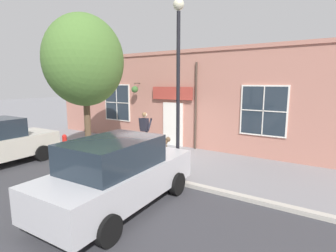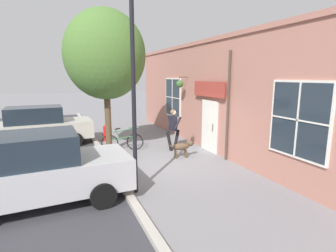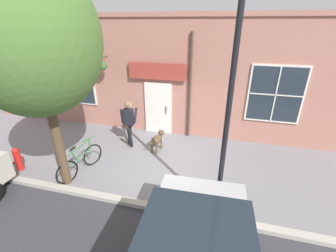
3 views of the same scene
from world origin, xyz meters
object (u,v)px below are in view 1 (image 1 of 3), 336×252
at_px(dog_on_leash, 163,143).
at_px(street_tree_by_curb, 85,63).
at_px(street_lamp, 178,68).
at_px(pedestrian_walking, 145,127).
at_px(parked_car_mid_block, 118,173).
at_px(leaning_bicycle, 101,147).
at_px(fire_hydrant, 65,143).

distance_m(dog_on_leash, street_tree_by_curb, 4.58).
relative_size(street_tree_by_curb, street_lamp, 1.04).
bearing_deg(dog_on_leash, street_tree_by_curb, -39.56).
relative_size(pedestrian_walking, parked_car_mid_block, 0.39).
relative_size(parked_car_mid_block, street_lamp, 0.81).
relative_size(pedestrian_walking, leaning_bicycle, 1.01).
bearing_deg(fire_hydrant, parked_car_mid_block, 65.63).
bearing_deg(leaning_bicycle, pedestrian_walking, 158.54).
distance_m(leaning_bicycle, fire_hydrant, 1.99).
xyz_separation_m(dog_on_leash, parked_car_mid_block, (4.86, 1.98, 0.44)).
relative_size(parked_car_mid_block, fire_hydrant, 5.67).
xyz_separation_m(pedestrian_walking, parked_car_mid_block, (4.96, 3.08, -0.16)).
bearing_deg(parked_car_mid_block, dog_on_leash, -157.82).
bearing_deg(street_lamp, pedestrian_walking, -127.70).
bearing_deg(pedestrian_walking, leaning_bicycle, -21.46).
height_order(pedestrian_walking, fire_hydrant, pedestrian_walking).
xyz_separation_m(leaning_bicycle, fire_hydrant, (0.37, -1.96, 0.02)).
bearing_deg(street_lamp, parked_car_mid_block, -6.34).
bearing_deg(street_tree_by_curb, parked_car_mid_block, 58.42).
relative_size(pedestrian_walking, street_tree_by_curb, 0.31).
relative_size(dog_on_leash, street_lamp, 0.20).
xyz_separation_m(street_tree_by_curb, fire_hydrant, (-0.18, -1.83, -3.38)).
distance_m(parked_car_mid_block, fire_hydrant, 6.39).
bearing_deg(parked_car_mid_block, leaning_bicycle, -127.91).
height_order(dog_on_leash, street_tree_by_curb, street_tree_by_curb).
xyz_separation_m(street_tree_by_curb, leaning_bicycle, (-0.55, 0.13, -3.40)).
distance_m(dog_on_leash, leaning_bicycle, 2.64).
bearing_deg(dog_on_leash, street_lamp, 42.07).
xyz_separation_m(dog_on_leash, street_tree_by_curb, (2.42, -2.00, 3.34)).
relative_size(leaning_bicycle, parked_car_mid_block, 0.39).
bearing_deg(parked_car_mid_block, fire_hydrant, -114.37).
bearing_deg(dog_on_leash, fire_hydrant, -59.73).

